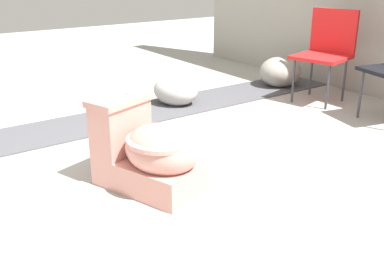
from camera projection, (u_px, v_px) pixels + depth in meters
The scene contains 6 objects.
ground_plane at pixel (179, 185), 2.62m from camera, with size 14.00×14.00×0.00m, color #A8A59E.
gravel_strip at pixel (144, 113), 3.89m from camera, with size 0.56×8.00×0.01m, color #4C4C51.
toilet at pixel (149, 152), 2.53m from camera, with size 0.72×0.55×0.52m.
folding_chair_left at pixel (327, 46), 4.12m from camera, with size 0.53×0.53×0.83m.
boulder_near at pixel (176, 90), 4.08m from camera, with size 0.43×0.34×0.28m, color #B7B2AD.
boulder_far at pixel (280, 72), 4.70m from camera, with size 0.45×0.41×0.31m, color gray.
Camera 1 is at (1.97, -1.29, 1.21)m, focal length 42.00 mm.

